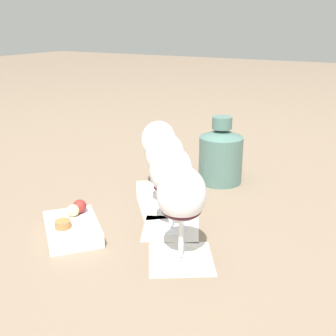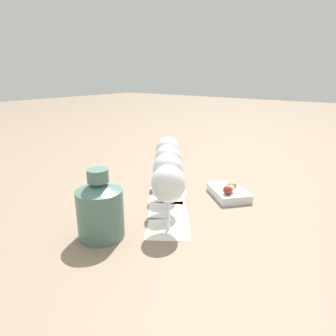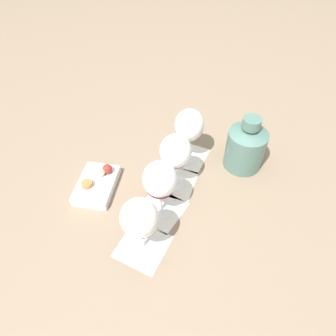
# 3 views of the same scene
# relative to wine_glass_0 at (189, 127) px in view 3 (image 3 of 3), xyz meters

# --- Properties ---
(ground_plane) EXTENTS (8.00, 8.00, 0.00)m
(ground_plane) POSITION_rel_wine_glass_0_xyz_m (0.11, -0.13, -0.12)
(ground_plane) COLOR #7F6B56
(tasting_card_0) EXTENTS (0.16, 0.16, 0.00)m
(tasting_card_0) POSITION_rel_wine_glass_0_xyz_m (-0.00, 0.00, -0.12)
(tasting_card_0) COLOR silver
(tasting_card_0) RESTS_ON ground_plane
(tasting_card_1) EXTENTS (0.17, 0.17, 0.00)m
(tasting_card_1) POSITION_rel_wine_glass_0_xyz_m (0.07, -0.09, -0.12)
(tasting_card_1) COLOR silver
(tasting_card_1) RESTS_ON ground_plane
(tasting_card_2) EXTENTS (0.16, 0.16, 0.00)m
(tasting_card_2) POSITION_rel_wine_glass_0_xyz_m (0.13, -0.18, -0.12)
(tasting_card_2) COLOR silver
(tasting_card_2) RESTS_ON ground_plane
(tasting_card_3) EXTENTS (0.16, 0.16, 0.00)m
(tasting_card_3) POSITION_rel_wine_glass_0_xyz_m (0.21, -0.28, -0.12)
(tasting_card_3) COLOR silver
(tasting_card_3) RESTS_ON ground_plane
(wine_glass_0) EXTENTS (0.09, 0.09, 0.18)m
(wine_glass_0) POSITION_rel_wine_glass_0_xyz_m (0.00, 0.00, 0.00)
(wine_glass_0) COLOR white
(wine_glass_0) RESTS_ON tasting_card_0
(wine_glass_1) EXTENTS (0.09, 0.09, 0.18)m
(wine_glass_1) POSITION_rel_wine_glass_0_xyz_m (0.07, -0.09, -0.00)
(wine_glass_1) COLOR white
(wine_glass_1) RESTS_ON tasting_card_1
(wine_glass_2) EXTENTS (0.09, 0.09, 0.18)m
(wine_glass_2) POSITION_rel_wine_glass_0_xyz_m (0.13, -0.18, 0.00)
(wine_glass_2) COLOR white
(wine_glass_2) RESTS_ON tasting_card_2
(wine_glass_3) EXTENTS (0.09, 0.09, 0.18)m
(wine_glass_3) POSITION_rel_wine_glass_0_xyz_m (0.21, -0.28, 0.00)
(wine_glass_3) COLOR white
(wine_glass_3) RESTS_ON tasting_card_3
(ceramic_vase) EXTENTS (0.12, 0.12, 0.18)m
(ceramic_vase) POSITION_rel_wine_glass_0_xyz_m (0.12, 0.13, -0.04)
(ceramic_vase) COLOR #4C7066
(ceramic_vase) RESTS_ON ground_plane
(snack_dish) EXTENTS (0.18, 0.18, 0.06)m
(snack_dish) POSITION_rel_wine_glass_0_xyz_m (-0.03, -0.30, -0.11)
(snack_dish) COLOR silver
(snack_dish) RESTS_ON ground_plane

